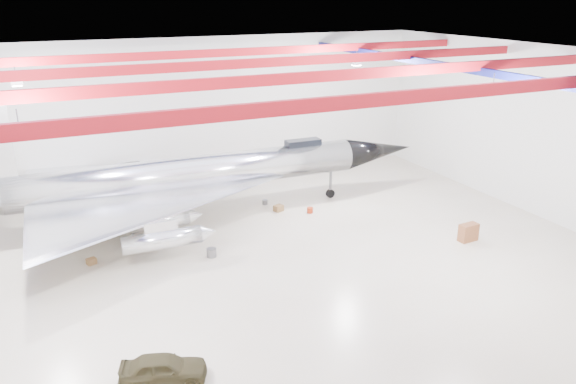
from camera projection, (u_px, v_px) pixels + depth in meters
name	position (u px, v px, depth m)	size (l,w,h in m)	color
floor	(249.00, 266.00, 30.40)	(40.00, 40.00, 0.00)	#BFB097
wall_back	(174.00, 114.00, 41.37)	(40.00, 40.00, 0.00)	silver
wall_right	(534.00, 131.00, 36.51)	(30.00, 30.00, 0.00)	silver
ceiling	(244.00, 59.00, 26.71)	(40.00, 40.00, 0.00)	#0A0F38
ceiling_structure	(244.00, 73.00, 26.94)	(39.50, 29.50, 1.08)	maroon
jet_aircraft	(193.00, 178.00, 35.94)	(30.93, 18.18, 8.44)	silver
jeep	(163.00, 368.00, 21.22)	(1.32, 3.28, 1.12)	#342E1A
desk	(468.00, 232.00, 33.33)	(1.17, 0.58, 1.07)	brown
crate_ply	(91.00, 261.00, 30.55)	(0.49, 0.39, 0.34)	olive
toolbox_red	(170.00, 215.00, 36.97)	(0.46, 0.37, 0.32)	#AA2E11
engine_drum	(212.00, 253.00, 31.40)	(0.55, 0.55, 0.50)	#59595B
parts_bin	(278.00, 208.00, 37.98)	(0.60, 0.48, 0.42)	olive
crate_small	(137.00, 239.00, 33.41)	(0.35, 0.28, 0.25)	#59595B
tool_chest	(310.00, 210.00, 37.69)	(0.41, 0.41, 0.37)	#AA2E11
oil_barrel	(169.00, 234.00, 33.98)	(0.48, 0.39, 0.34)	olive
spares_box	(265.00, 202.00, 39.20)	(0.37, 0.37, 0.33)	#59595B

